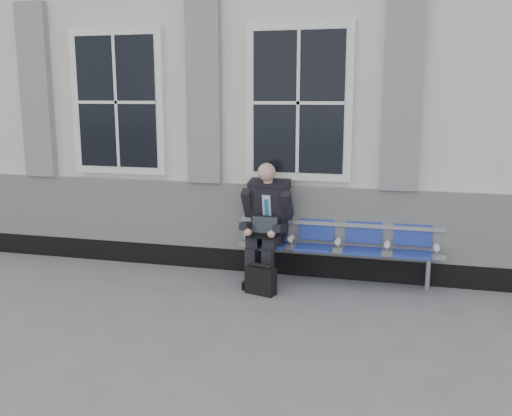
# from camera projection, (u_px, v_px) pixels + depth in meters

# --- Properties ---
(ground) EXTENTS (70.00, 70.00, 0.00)m
(ground) POSITION_uv_depth(u_px,v_px,m) (241.00, 312.00, 6.28)
(ground) COLOR slate
(ground) RESTS_ON ground
(station_building) EXTENTS (14.40, 4.40, 4.49)m
(station_building) POSITION_uv_depth(u_px,v_px,m) (299.00, 103.00, 9.14)
(station_building) COLOR silver
(station_building) RESTS_ON ground
(bench) EXTENTS (2.60, 0.47, 0.91)m
(bench) POSITION_uv_depth(u_px,v_px,m) (339.00, 240.00, 7.20)
(bench) COLOR #9EA0A3
(bench) RESTS_ON ground
(businessman) EXTENTS (0.64, 0.85, 1.52)m
(businessman) POSITION_uv_depth(u_px,v_px,m) (267.00, 218.00, 7.24)
(businessman) COLOR black
(businessman) RESTS_ON ground
(briefcase) EXTENTS (0.39, 0.25, 0.37)m
(briefcase) POSITION_uv_depth(u_px,v_px,m) (261.00, 280.00, 6.82)
(briefcase) COLOR black
(briefcase) RESTS_ON ground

